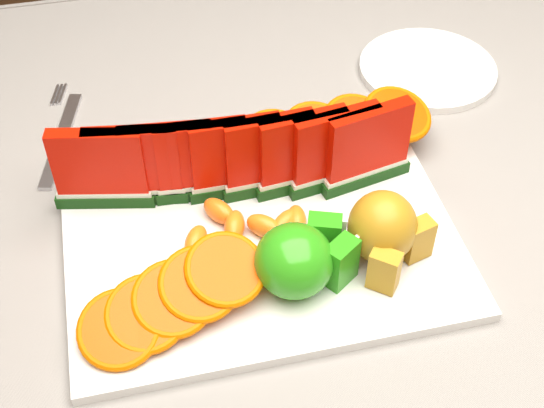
{
  "coord_description": "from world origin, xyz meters",
  "views": [
    {
      "loc": [
        -0.19,
        -0.54,
        1.35
      ],
      "look_at": [
        -0.07,
        -0.02,
        0.81
      ],
      "focal_mm": 50.0,
      "sensor_mm": 36.0,
      "label": 1
    }
  ],
  "objects_px": {
    "platter": "(261,238)",
    "fork": "(61,135)",
    "pear_cluster": "(385,230)",
    "apple_cluster": "(301,259)",
    "side_plate": "(428,69)"
  },
  "relations": [
    {
      "from": "apple_cluster",
      "to": "side_plate",
      "type": "distance_m",
      "value": 0.4
    },
    {
      "from": "pear_cluster",
      "to": "side_plate",
      "type": "distance_m",
      "value": 0.35
    },
    {
      "from": "apple_cluster",
      "to": "fork",
      "type": "bearing_deg",
      "value": 127.65
    },
    {
      "from": "pear_cluster",
      "to": "fork",
      "type": "distance_m",
      "value": 0.42
    },
    {
      "from": "platter",
      "to": "pear_cluster",
      "type": "height_order",
      "value": "pear_cluster"
    },
    {
      "from": "pear_cluster",
      "to": "side_plate",
      "type": "height_order",
      "value": "pear_cluster"
    },
    {
      "from": "side_plate",
      "to": "fork",
      "type": "bearing_deg",
      "value": -177.12
    },
    {
      "from": "platter",
      "to": "pear_cluster",
      "type": "bearing_deg",
      "value": -26.48
    },
    {
      "from": "platter",
      "to": "fork",
      "type": "xyz_separation_m",
      "value": [
        -0.2,
        0.22,
        -0.0
      ]
    },
    {
      "from": "side_plate",
      "to": "apple_cluster",
      "type": "bearing_deg",
      "value": -129.24
    },
    {
      "from": "apple_cluster",
      "to": "pear_cluster",
      "type": "relative_size",
      "value": 1.1
    },
    {
      "from": "platter",
      "to": "fork",
      "type": "bearing_deg",
      "value": 131.93
    },
    {
      "from": "platter",
      "to": "side_plate",
      "type": "xyz_separation_m",
      "value": [
        0.28,
        0.24,
        -0.0
      ]
    },
    {
      "from": "pear_cluster",
      "to": "apple_cluster",
      "type": "bearing_deg",
      "value": -171.95
    },
    {
      "from": "platter",
      "to": "pear_cluster",
      "type": "distance_m",
      "value": 0.13
    }
  ]
}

